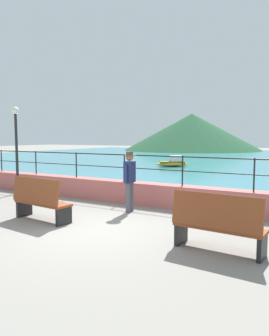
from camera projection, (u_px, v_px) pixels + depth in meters
ground_plane at (89, 230)px, 7.63m from camera, size 120.00×120.00×0.00m
promenade_wall at (152, 194)px, 10.35m from camera, size 20.00×0.56×0.70m
railing at (152, 163)px, 10.26m from camera, size 18.44×0.04×0.90m
lake_water at (265, 160)px, 29.87m from camera, size 64.00×44.32×0.06m
hill_secondary at (192, 132)px, 51.10m from camera, size 21.32×21.32×5.72m
bench_main at (40, 200)px, 8.39m from camera, size 1.75×0.72×1.13m
bench_far at (217, 223)px, 6.11m from camera, size 1.74×0.67×1.13m
person_walking at (130, 178)px, 9.40m from camera, size 0.38×0.57×1.75m
lamp_post at (16, 136)px, 12.29m from camera, size 0.28×0.28×3.28m
boat_0 at (173, 163)px, 23.19m from camera, size 2.34×2.18×0.76m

